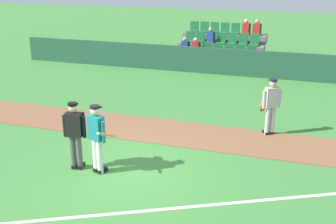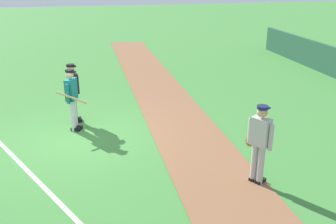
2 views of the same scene
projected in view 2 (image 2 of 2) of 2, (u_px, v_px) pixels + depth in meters
The scene contains 6 objects.
ground_plane at pixel (81, 137), 10.33m from camera, with size 80.00×80.00×0.00m, color #42843A.
infield_dirt_path at pixel (183, 127), 10.91m from camera, with size 28.00×1.95×0.03m, color brown.
foul_line_chalk at pixel (56, 200), 7.49m from camera, with size 12.00×0.10×0.01m, color white.
batter_teal_jersey at pixel (72, 97), 10.44m from camera, with size 0.60×0.80×1.76m.
umpire_home_plate at pixel (73, 90), 10.99m from camera, with size 0.58×0.35×1.76m.
runner_grey_jersey at pixel (259, 142), 7.76m from camera, with size 0.63×0.44×1.76m.
Camera 2 is at (9.71, 0.27, 4.29)m, focal length 40.38 mm.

